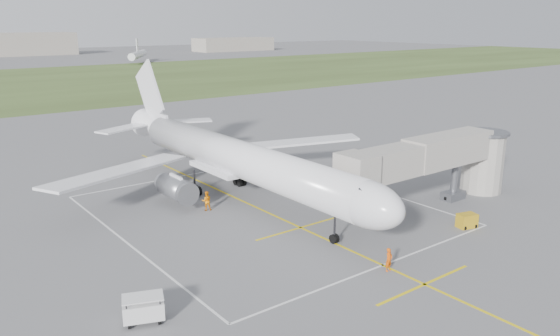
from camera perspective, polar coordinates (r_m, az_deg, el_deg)
ground at (r=57.77m, az=-4.18°, el=-3.36°), size 700.00×700.00×0.00m
apron_markings at (r=53.26m, az=-0.72°, el=-4.94°), size 28.20×60.00×0.01m
airliner at (r=57.14m, az=-4.67°, el=1.01°), size 38.93×46.75×13.52m
jet_bridge at (r=57.57m, az=16.65°, el=0.89°), size 23.40×5.00×7.20m
gpu_unit at (r=52.85m, az=18.95°, el=-5.23°), size 1.96×1.59×1.29m
baggage_cart at (r=36.17m, az=-14.08°, el=-14.10°), size 2.89×2.32×1.75m
ramp_worker_nose at (r=42.41m, az=11.31°, el=-9.37°), size 0.72×0.52×1.82m
ramp_worker_wing at (r=54.80m, az=-7.68°, el=-3.41°), size 1.18×1.08×1.96m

